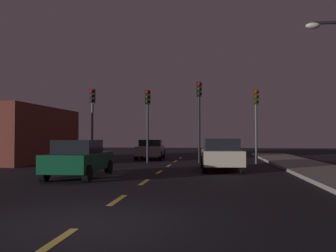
{
  "coord_description": "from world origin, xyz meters",
  "views": [
    {
      "loc": [
        2.48,
        -6.76,
        1.68
      ],
      "look_at": [
        -0.06,
        14.06,
        2.29
      ],
      "focal_mm": 38.76,
      "sensor_mm": 36.0,
      "label": 1
    }
  ],
  "objects_px": {
    "traffic_signal_far_right": "(256,111)",
    "car_stopped_ahead": "(221,154)",
    "traffic_signal_center_left": "(148,112)",
    "car_oncoming_far": "(151,149)",
    "traffic_signal_center_right": "(199,106)",
    "car_adjacent_lane": "(79,159)",
    "traffic_signal_far_left": "(92,111)"
  },
  "relations": [
    {
      "from": "traffic_signal_center_left",
      "to": "car_oncoming_far",
      "type": "height_order",
      "value": "traffic_signal_center_left"
    },
    {
      "from": "car_stopped_ahead",
      "to": "car_oncoming_far",
      "type": "relative_size",
      "value": 0.98
    },
    {
      "from": "traffic_signal_center_right",
      "to": "traffic_signal_far_right",
      "type": "bearing_deg",
      "value": -0.02
    },
    {
      "from": "traffic_signal_far_left",
      "to": "traffic_signal_center_left",
      "type": "xyz_separation_m",
      "value": [
        3.65,
        -0.0,
        -0.08
      ]
    },
    {
      "from": "traffic_signal_far_right",
      "to": "car_adjacent_lane",
      "type": "xyz_separation_m",
      "value": [
        -8.05,
        -8.51,
        -2.44
      ]
    },
    {
      "from": "traffic_signal_far_left",
      "to": "car_adjacent_lane",
      "type": "bearing_deg",
      "value": -74.51
    },
    {
      "from": "traffic_signal_far_right",
      "to": "car_adjacent_lane",
      "type": "bearing_deg",
      "value": -133.42
    },
    {
      "from": "traffic_signal_center_right",
      "to": "traffic_signal_far_right",
      "type": "xyz_separation_m",
      "value": [
        3.48,
        -0.0,
        -0.35
      ]
    },
    {
      "from": "traffic_signal_far_right",
      "to": "car_oncoming_far",
      "type": "distance_m",
      "value": 8.53
    },
    {
      "from": "traffic_signal_far_left",
      "to": "traffic_signal_far_right",
      "type": "bearing_deg",
      "value": -0.0
    },
    {
      "from": "car_adjacent_lane",
      "to": "car_oncoming_far",
      "type": "height_order",
      "value": "car_adjacent_lane"
    },
    {
      "from": "car_stopped_ahead",
      "to": "car_adjacent_lane",
      "type": "distance_m",
      "value": 6.96
    },
    {
      "from": "traffic_signal_far_right",
      "to": "car_oncoming_far",
      "type": "height_order",
      "value": "traffic_signal_far_right"
    },
    {
      "from": "car_adjacent_lane",
      "to": "traffic_signal_far_left",
      "type": "bearing_deg",
      "value": 105.49
    },
    {
      "from": "traffic_signal_center_left",
      "to": "traffic_signal_center_right",
      "type": "height_order",
      "value": "traffic_signal_center_right"
    },
    {
      "from": "traffic_signal_center_right",
      "to": "car_oncoming_far",
      "type": "height_order",
      "value": "traffic_signal_center_right"
    },
    {
      "from": "traffic_signal_center_right",
      "to": "car_oncoming_far",
      "type": "relative_size",
      "value": 1.24
    },
    {
      "from": "traffic_signal_center_left",
      "to": "car_stopped_ahead",
      "type": "relative_size",
      "value": 1.16
    },
    {
      "from": "car_stopped_ahead",
      "to": "car_oncoming_far",
      "type": "xyz_separation_m",
      "value": [
        -4.98,
        8.5,
        -0.05
      ]
    },
    {
      "from": "traffic_signal_center_right",
      "to": "car_adjacent_lane",
      "type": "bearing_deg",
      "value": -118.23
    },
    {
      "from": "traffic_signal_center_left",
      "to": "car_oncoming_far",
      "type": "relative_size",
      "value": 1.13
    },
    {
      "from": "traffic_signal_center_left",
      "to": "traffic_signal_center_right",
      "type": "distance_m",
      "value": 3.3
    },
    {
      "from": "car_adjacent_lane",
      "to": "car_oncoming_far",
      "type": "relative_size",
      "value": 0.98
    },
    {
      "from": "car_stopped_ahead",
      "to": "traffic_signal_far_right",
      "type": "bearing_deg",
      "value": 64.52
    },
    {
      "from": "car_stopped_ahead",
      "to": "traffic_signal_center_left",
      "type": "bearing_deg",
      "value": 134.01
    },
    {
      "from": "car_oncoming_far",
      "to": "traffic_signal_center_left",
      "type": "bearing_deg",
      "value": -83.24
    },
    {
      "from": "traffic_signal_center_left",
      "to": "traffic_signal_far_right",
      "type": "relative_size",
      "value": 1.02
    },
    {
      "from": "traffic_signal_far_left",
      "to": "car_adjacent_lane",
      "type": "height_order",
      "value": "traffic_signal_far_left"
    },
    {
      "from": "traffic_signal_center_right",
      "to": "car_stopped_ahead",
      "type": "bearing_deg",
      "value": -75.09
    },
    {
      "from": "traffic_signal_center_left",
      "to": "traffic_signal_far_left",
      "type": "bearing_deg",
      "value": 180.0
    },
    {
      "from": "traffic_signal_far_right",
      "to": "car_stopped_ahead",
      "type": "height_order",
      "value": "traffic_signal_far_right"
    },
    {
      "from": "traffic_signal_center_right",
      "to": "traffic_signal_center_left",
      "type": "bearing_deg",
      "value": -179.98
    }
  ]
}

